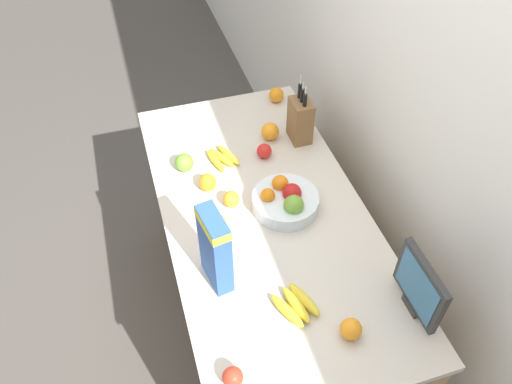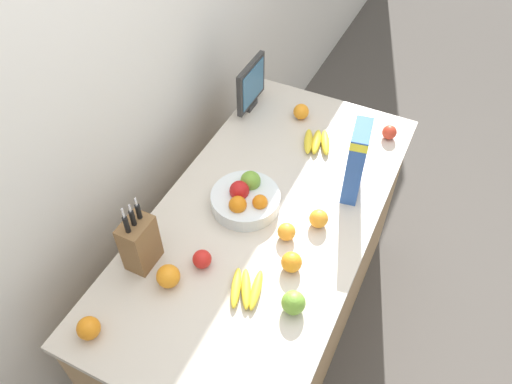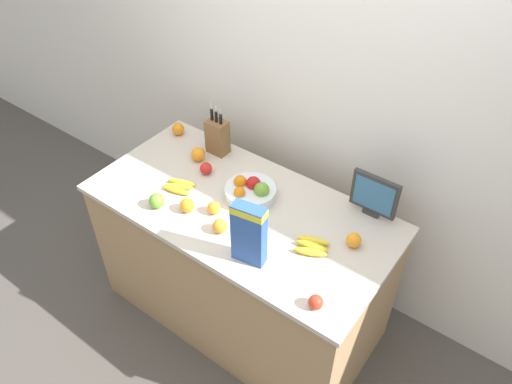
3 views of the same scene
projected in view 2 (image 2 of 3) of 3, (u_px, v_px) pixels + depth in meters
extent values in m
plane|color=#514C47|center=(263.00, 324.00, 2.69)|extent=(14.00, 14.00, 0.00)
cube|color=silver|center=(119.00, 97.00, 1.92)|extent=(9.00, 0.06, 2.60)
cube|color=tan|center=(264.00, 278.00, 2.36)|extent=(1.65, 0.80, 0.90)
cube|color=beige|center=(266.00, 215.00, 2.02)|extent=(1.68, 0.83, 0.03)
cube|color=brown|center=(140.00, 243.00, 1.77)|extent=(0.13, 0.09, 0.21)
cylinder|color=black|center=(126.00, 225.00, 1.65)|extent=(0.02, 0.02, 0.07)
cube|color=silver|center=(123.00, 213.00, 1.60)|extent=(0.01, 0.00, 0.04)
cylinder|color=black|center=(133.00, 218.00, 1.67)|extent=(0.02, 0.02, 0.07)
cube|color=silver|center=(130.00, 208.00, 1.63)|extent=(0.01, 0.00, 0.03)
cylinder|color=black|center=(139.00, 212.00, 1.69)|extent=(0.02, 0.02, 0.06)
cube|color=silver|center=(136.00, 202.00, 1.65)|extent=(0.01, 0.00, 0.04)
cube|color=#2D2D2D|center=(251.00, 105.00, 2.46)|extent=(0.09, 0.03, 0.03)
cube|color=#2D2D2D|center=(251.00, 84.00, 2.37)|extent=(0.25, 0.02, 0.22)
cube|color=#33668C|center=(253.00, 85.00, 2.37)|extent=(0.21, 0.00, 0.18)
cube|color=#2D56A8|center=(356.00, 162.00, 1.97)|extent=(0.17, 0.09, 0.34)
cube|color=yellow|center=(362.00, 134.00, 1.86)|extent=(0.17, 0.09, 0.04)
cylinder|color=silver|center=(246.00, 200.00, 2.01)|extent=(0.28, 0.28, 0.06)
sphere|color=#6B9E33|center=(250.00, 181.00, 2.02)|extent=(0.08, 0.08, 0.08)
sphere|color=red|center=(239.00, 191.00, 1.98)|extent=(0.08, 0.08, 0.08)
sphere|color=orange|center=(238.00, 205.00, 1.94)|extent=(0.07, 0.07, 0.07)
sphere|color=orange|center=(260.00, 202.00, 1.95)|extent=(0.06, 0.06, 0.06)
ellipsoid|color=yellow|center=(325.00, 142.00, 2.27)|extent=(0.17, 0.10, 0.04)
ellipsoid|color=yellow|center=(316.00, 142.00, 2.27)|extent=(0.17, 0.08, 0.04)
ellipsoid|color=yellow|center=(307.00, 141.00, 2.27)|extent=(0.17, 0.09, 0.04)
ellipsoid|color=yellow|center=(256.00, 290.00, 1.75)|extent=(0.17, 0.07, 0.03)
ellipsoid|color=yellow|center=(246.00, 289.00, 1.75)|extent=(0.16, 0.11, 0.03)
ellipsoid|color=yellow|center=(236.00, 288.00, 1.75)|extent=(0.17, 0.09, 0.03)
sphere|color=#6B9E33|center=(293.00, 303.00, 1.68)|extent=(0.08, 0.08, 0.08)
sphere|color=red|center=(202.00, 259.00, 1.81)|extent=(0.07, 0.07, 0.07)
sphere|color=red|center=(389.00, 132.00, 2.29)|extent=(0.07, 0.07, 0.07)
sphere|color=orange|center=(168.00, 276.00, 1.75)|extent=(0.09, 0.09, 0.09)
sphere|color=orange|center=(89.00, 328.00, 1.62)|extent=(0.08, 0.08, 0.08)
sphere|color=orange|center=(292.00, 262.00, 1.80)|extent=(0.08, 0.08, 0.08)
sphere|color=orange|center=(301.00, 112.00, 2.39)|extent=(0.08, 0.08, 0.08)
sphere|color=orange|center=(287.00, 232.00, 1.90)|extent=(0.07, 0.07, 0.07)
sphere|color=orange|center=(319.00, 219.00, 1.94)|extent=(0.07, 0.07, 0.07)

